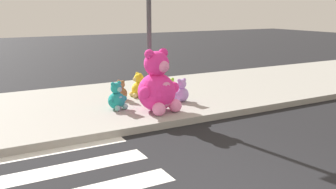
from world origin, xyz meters
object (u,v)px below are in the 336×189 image
Objects in this scene: plush_pink_large at (158,87)px; plush_teal at (117,98)px; plush_brown at (121,92)px; plush_yellow at (138,87)px; plush_lime at (170,90)px; sign_pole at (149,32)px; plush_lavender at (181,92)px.

plush_pink_large is 2.17× the size of plush_teal.
plush_brown is 0.80× the size of plush_yellow.
plush_teal is 1.63m from plush_lime.
sign_pole reaches higher than plush_lime.
plush_brown is at bearing -169.62° from plush_yellow.
plush_yellow is (0.52, 0.10, 0.05)m from plush_brown.
plush_teal reaches higher than plush_lime.
sign_pole is at bearing 1.28° from plush_teal.
plush_teal is at bearing -178.72° from sign_pole.
plush_pink_large is 2.75× the size of plush_brown.
plush_teal is (-0.74, 0.57, -0.30)m from plush_pink_large.
plush_yellow is 0.82m from plush_lime.
plush_yellow is at bearing 142.41° from plush_lime.
plush_pink_large is 2.20× the size of plush_yellow.
plush_yellow is at bearing 83.57° from sign_pole.
plush_lavender is 1.15× the size of plush_brown.
plush_teal is at bearing 177.22° from plush_lavender.
plush_lime is (1.18, -0.41, 0.01)m from plush_brown.
plush_pink_large is 1.45m from plush_brown.
plush_brown is 0.97× the size of plush_lime.
plush_yellow is (0.93, 0.89, -0.00)m from plush_teal.
sign_pole is 6.22× the size of plush_lime.
sign_pole is 1.67m from plush_teal.
plush_yellow reaches higher than plush_brown.
plush_pink_large is 1.50m from plush_yellow.
plush_brown is (-0.34, 1.36, -0.35)m from plush_pink_large.
plush_lavender is 0.92× the size of plush_yellow.
sign_pole is 5.10× the size of plush_yellow.
plush_lavender is 1.64m from plush_teal.
plush_teal reaches higher than plush_lavender.
plush_brown is 1.25m from plush_lime.
plush_pink_large is 0.98m from plush_teal.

